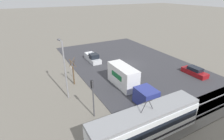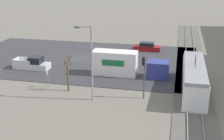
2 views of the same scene
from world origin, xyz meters
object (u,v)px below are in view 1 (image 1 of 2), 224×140
(light_rail_tram, at_px, (146,124))
(traffic_light_pole, at_px, (93,94))
(pickup_truck, at_px, (93,58))
(box_truck, at_px, (128,80))
(no_parking_sign, at_px, (72,70))
(street_tree, at_px, (73,73))
(street_lamp_near_crossing, at_px, (64,67))
(sedan_car_0, at_px, (195,72))

(light_rail_tram, distance_m, traffic_light_pole, 6.81)
(light_rail_tram, relative_size, pickup_truck, 2.39)
(box_truck, height_order, no_parking_sign, box_truck)
(street_tree, xyz_separation_m, street_lamp_near_crossing, (2.01, 3.41, 2.76))
(no_parking_sign, bearing_deg, traffic_light_pole, 85.58)
(light_rail_tram, distance_m, pickup_truck, 23.10)
(sedan_car_0, relative_size, traffic_light_pole, 0.97)
(pickup_truck, distance_m, street_lamp_near_crossing, 14.95)
(box_truck, bearing_deg, no_parking_sign, -54.08)
(traffic_light_pole, bearing_deg, no_parking_sign, -94.42)
(sedan_car_0, distance_m, street_lamp_near_crossing, 23.27)
(box_truck, height_order, street_tree, street_tree)
(sedan_car_0, relative_size, no_parking_sign, 2.29)
(street_tree, bearing_deg, traffic_light_pole, 87.86)
(sedan_car_0, xyz_separation_m, traffic_light_pole, (20.91, 1.90, 2.52))
(light_rail_tram, xyz_separation_m, pickup_truck, (-3.63, -22.80, -0.87))
(box_truck, relative_size, no_parking_sign, 5.00)
(street_tree, height_order, no_parking_sign, street_tree)
(sedan_car_0, relative_size, street_lamp_near_crossing, 0.56)
(light_rail_tram, bearing_deg, box_truck, -112.36)
(street_tree, bearing_deg, street_lamp_near_crossing, 59.47)
(light_rail_tram, height_order, box_truck, light_rail_tram)
(traffic_light_pole, xyz_separation_m, no_parking_sign, (-0.93, -12.02, -1.93))
(street_lamp_near_crossing, distance_m, no_parking_sign, 7.70)
(box_truck, relative_size, traffic_light_pole, 2.12)
(no_parking_sign, bearing_deg, light_rail_tram, 98.13)
(box_truck, distance_m, traffic_light_pole, 8.10)
(pickup_truck, height_order, street_lamp_near_crossing, street_lamp_near_crossing)
(no_parking_sign, bearing_deg, box_truck, 125.92)
(light_rail_tram, xyz_separation_m, sedan_car_0, (-17.46, -7.56, -0.96))
(pickup_truck, height_order, sedan_car_0, pickup_truck)
(traffic_light_pole, bearing_deg, box_truck, -154.67)
(sedan_car_0, xyz_separation_m, street_lamp_near_crossing, (22.58, -3.81, 4.17))
(light_rail_tram, height_order, traffic_light_pole, traffic_light_pole)
(street_tree, bearing_deg, sedan_car_0, 160.65)
(light_rail_tram, height_order, street_tree, street_tree)
(traffic_light_pole, distance_m, street_lamp_near_crossing, 6.18)
(no_parking_sign, bearing_deg, street_tree, 78.52)
(traffic_light_pole, relative_size, street_tree, 1.07)
(box_truck, xyz_separation_m, traffic_light_pole, (7.18, 3.40, 1.59))
(sedan_car_0, bearing_deg, traffic_light_pole, -174.79)
(sedan_car_0, relative_size, street_tree, 1.03)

